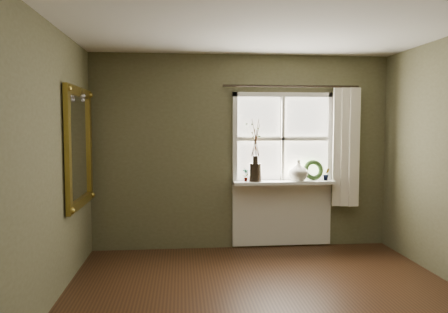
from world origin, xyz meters
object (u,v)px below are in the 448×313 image
wreath (313,172)px  dark_jug (255,172)px  cream_vase (298,170)px  gilt_mirror (79,147)px

wreath → dark_jug: bearing=177.7°
cream_vase → gilt_mirror: size_ratio=0.20×
dark_jug → wreath: (0.80, 0.04, -0.01)m
dark_jug → cream_vase: size_ratio=0.87×
wreath → gilt_mirror: (-2.93, -0.66, 0.39)m
wreath → gilt_mirror: size_ratio=0.21×
dark_jug → cream_vase: cream_vase is taller
cream_vase → gilt_mirror: (-2.71, -0.62, 0.36)m
dark_jug → cream_vase: (0.58, 0.00, 0.02)m
cream_vase → gilt_mirror: gilt_mirror is taller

